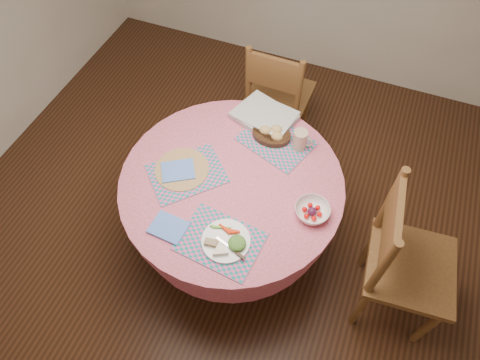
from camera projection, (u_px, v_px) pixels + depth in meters
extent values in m
plane|color=#331C0F|center=(233.00, 242.00, 2.96)|extent=(4.00, 4.00, 0.00)
cylinder|color=pink|center=(232.00, 182.00, 2.36)|extent=(1.24, 1.24, 0.04)
cone|color=pink|center=(232.00, 199.00, 2.50)|extent=(1.24, 1.24, 0.30)
cylinder|color=black|center=(233.00, 227.00, 2.78)|extent=(0.14, 0.14, 0.44)
cylinder|color=black|center=(233.00, 240.00, 2.93)|extent=(0.56, 0.56, 0.06)
cube|color=brown|center=(411.00, 267.00, 2.32)|extent=(0.50, 0.52, 0.04)
cylinder|color=brown|center=(428.00, 326.00, 2.38)|extent=(0.05, 0.05, 0.50)
cylinder|color=brown|center=(431.00, 263.00, 2.60)|extent=(0.05, 0.05, 0.50)
cylinder|color=brown|center=(360.00, 307.00, 2.44)|extent=(0.05, 0.05, 0.50)
cylinder|color=brown|center=(369.00, 247.00, 2.66)|extent=(0.05, 0.05, 0.50)
cylinder|color=brown|center=(381.00, 269.00, 2.02)|extent=(0.05, 0.05, 0.55)
cylinder|color=brown|center=(390.00, 201.00, 2.24)|extent=(0.05, 0.05, 0.55)
cube|color=brown|center=(392.00, 222.00, 2.04)|extent=(0.07, 0.40, 0.27)
cube|color=brown|center=(280.00, 94.00, 3.16)|extent=(0.45, 0.43, 0.04)
cylinder|color=brown|center=(306.00, 107.00, 3.39)|extent=(0.04, 0.04, 0.45)
cylinder|color=brown|center=(264.00, 95.00, 3.47)|extent=(0.04, 0.04, 0.45)
cylinder|color=brown|center=(292.00, 137.00, 3.21)|extent=(0.04, 0.04, 0.45)
cylinder|color=brown|center=(248.00, 123.00, 3.29)|extent=(0.04, 0.04, 0.45)
cylinder|color=brown|center=(299.00, 92.00, 2.81)|extent=(0.04, 0.04, 0.50)
cylinder|color=brown|center=(248.00, 78.00, 2.89)|extent=(0.04, 0.04, 0.50)
cube|color=brown|center=(274.00, 73.00, 2.77)|extent=(0.36, 0.04, 0.24)
cube|color=#167F7F|center=(220.00, 241.00, 2.12)|extent=(0.43, 0.34, 0.01)
cube|color=#167F7F|center=(187.00, 174.00, 2.36)|extent=(0.49, 0.50, 0.01)
cube|color=#167F7F|center=(276.00, 141.00, 2.50)|extent=(0.48, 0.42, 0.01)
cylinder|color=#A37146|center=(182.00, 169.00, 2.38)|extent=(0.30, 0.30, 0.01)
cube|color=#5480DA|center=(169.00, 228.00, 2.16)|extent=(0.19, 0.15, 0.01)
cube|color=#5480DA|center=(178.00, 171.00, 2.36)|extent=(0.23, 0.21, 0.01)
cylinder|color=white|center=(226.00, 241.00, 2.12)|extent=(0.24, 0.24, 0.01)
ellipsoid|color=#295E20|center=(236.00, 244.00, 2.08)|extent=(0.10, 0.10, 0.04)
cylinder|color=beige|center=(219.00, 250.00, 2.07)|extent=(0.12, 0.12, 0.02)
cube|color=olive|center=(211.00, 241.00, 2.10)|extent=(0.07, 0.04, 0.02)
cube|color=silver|center=(227.00, 246.00, 2.09)|extent=(0.15, 0.06, 0.00)
cylinder|color=black|center=(271.00, 135.00, 2.50)|extent=(0.23, 0.23, 0.03)
ellipsoid|color=tan|center=(265.00, 129.00, 2.48)|extent=(0.07, 0.06, 0.05)
ellipsoid|color=tan|center=(277.00, 128.00, 2.48)|extent=(0.07, 0.06, 0.05)
ellipsoid|color=tan|center=(277.00, 135.00, 2.45)|extent=(0.07, 0.06, 0.05)
cylinder|color=tan|center=(300.00, 140.00, 2.42)|extent=(0.08, 0.08, 0.12)
torus|color=tan|center=(307.00, 142.00, 2.41)|extent=(0.07, 0.01, 0.07)
imported|color=white|center=(312.00, 211.00, 2.20)|extent=(0.18, 0.18, 0.06)
sphere|color=red|center=(320.00, 214.00, 2.19)|extent=(0.03, 0.03, 0.03)
sphere|color=red|center=(318.00, 208.00, 2.21)|extent=(0.03, 0.03, 0.03)
sphere|color=red|center=(310.00, 205.00, 2.22)|extent=(0.03, 0.03, 0.03)
sphere|color=red|center=(305.00, 209.00, 2.21)|extent=(0.03, 0.03, 0.03)
sphere|color=red|center=(306.00, 216.00, 2.19)|extent=(0.03, 0.03, 0.03)
sphere|color=red|center=(314.00, 218.00, 2.18)|extent=(0.03, 0.03, 0.03)
sphere|color=#421331|center=(312.00, 212.00, 2.20)|extent=(0.05, 0.05, 0.05)
cube|color=silver|center=(264.00, 116.00, 2.58)|extent=(0.41, 0.37, 0.03)
cube|color=silver|center=(267.00, 115.00, 2.56)|extent=(0.36, 0.31, 0.01)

